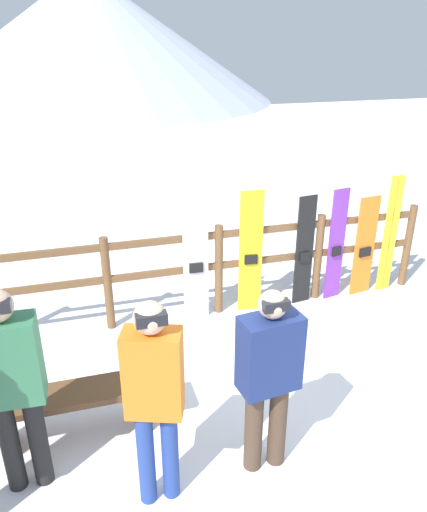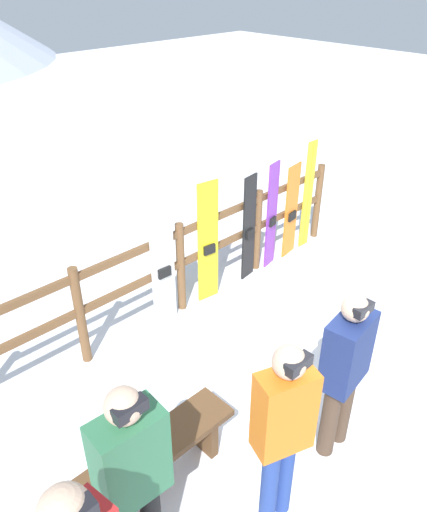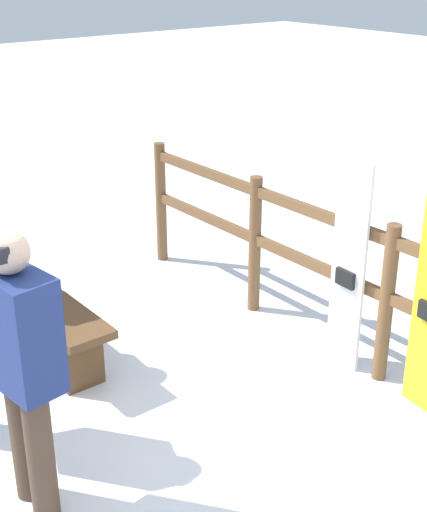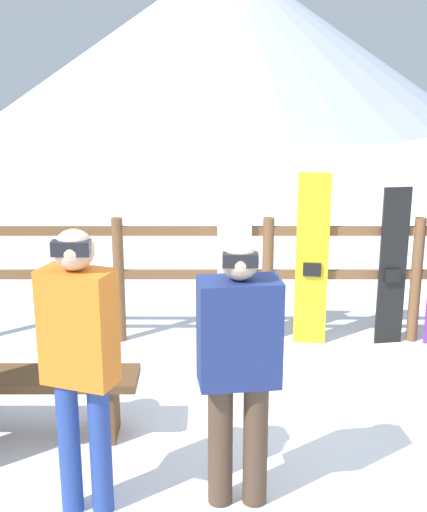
# 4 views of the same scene
# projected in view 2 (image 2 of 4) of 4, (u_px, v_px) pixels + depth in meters

# --- Properties ---
(ground_plane) EXTENTS (40.00, 40.00, 0.00)m
(ground_plane) POSITION_uv_depth(u_px,v_px,m) (301.00, 387.00, 5.03)
(ground_plane) COLOR white
(fence) EXTENTS (5.47, 0.10, 1.16)m
(fence) POSITION_uv_depth(u_px,v_px,m) (180.00, 260.00, 5.81)
(fence) COLOR brown
(fence) RESTS_ON ground
(bench) EXTENTS (1.54, 0.36, 0.46)m
(bench) POSITION_uv_depth(u_px,v_px,m) (149.00, 460.00, 3.89)
(bench) COLOR brown
(bench) RESTS_ON ground
(person_navy) EXTENTS (0.48, 0.31, 1.60)m
(person_navy) POSITION_uv_depth(u_px,v_px,m) (345.00, 366.00, 3.97)
(person_navy) COLOR #4C3828
(person_navy) RESTS_ON ground
(person_orange) EXTENTS (0.44, 0.34, 1.69)m
(person_orange) POSITION_uv_depth(u_px,v_px,m) (283.00, 427.00, 3.37)
(person_orange) COLOR navy
(person_orange) RESTS_ON ground
(person_plaid_green) EXTENTS (0.45, 0.27, 1.71)m
(person_plaid_green) POSITION_uv_depth(u_px,v_px,m) (133.00, 475.00, 3.06)
(person_plaid_green) COLOR black
(person_plaid_green) RESTS_ON ground
(snowboard_white) EXTENTS (0.30, 0.07, 1.53)m
(snowboard_white) POSITION_uv_depth(u_px,v_px,m) (163.00, 266.00, 5.56)
(snowboard_white) COLOR white
(snowboard_white) RESTS_ON ground
(snowboard_yellow) EXTENTS (0.29, 0.08, 1.57)m
(snowboard_yellow) POSITION_uv_depth(u_px,v_px,m) (208.00, 243.00, 5.96)
(snowboard_yellow) COLOR yellow
(snowboard_yellow) RESTS_ON ground
(snowboard_black_stripe) EXTENTS (0.25, 0.08, 1.45)m
(snowboard_black_stripe) POSITION_uv_depth(u_px,v_px,m) (249.00, 229.00, 6.42)
(snowboard_black_stripe) COLOR black
(snowboard_black_stripe) RESTS_ON ground
(snowboard_purple) EXTENTS (0.24, 0.09, 1.50)m
(snowboard_purple) POSITION_uv_depth(u_px,v_px,m) (272.00, 216.00, 6.67)
(snowboard_purple) COLOR purple
(snowboard_purple) RESTS_ON ground
(snowboard_orange) EXTENTS (0.31, 0.09, 1.36)m
(snowboard_orange) POSITION_uv_depth(u_px,v_px,m) (291.00, 211.00, 6.95)
(snowboard_orange) COLOR orange
(snowboard_orange) RESTS_ON ground
(ski_pair_yellow) EXTENTS (0.20, 0.02, 1.60)m
(ski_pair_yellow) POSITION_uv_depth(u_px,v_px,m) (308.00, 196.00, 7.10)
(ski_pair_yellow) COLOR yellow
(ski_pair_yellow) RESTS_ON ground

